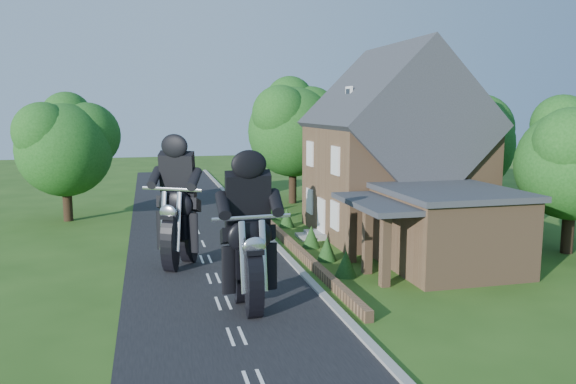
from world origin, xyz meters
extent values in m
plane|color=#274C15|center=(0.00, 0.00, 0.00)|extent=(120.00, 120.00, 0.00)
cube|color=black|center=(0.00, 0.00, 0.01)|extent=(7.00, 80.00, 0.02)
cube|color=gray|center=(3.65, 0.00, 0.06)|extent=(0.30, 80.00, 0.12)
cube|color=brown|center=(4.30, 5.00, 0.20)|extent=(0.30, 22.00, 0.40)
cube|color=brown|center=(10.50, 6.00, 3.00)|extent=(8.00, 8.00, 6.00)
cube|color=#2D2F35|center=(10.50, 6.00, 6.00)|extent=(8.48, 8.64, 8.48)
cube|color=brown|center=(12.50, 6.00, 9.20)|extent=(0.60, 0.90, 1.60)
cube|color=white|center=(7.90, 6.00, 7.50)|extent=(0.12, 0.80, 0.90)
cube|color=black|center=(7.84, 6.00, 7.50)|extent=(0.04, 0.55, 0.65)
cube|color=white|center=(6.44, 6.00, 1.05)|extent=(0.10, 1.10, 2.10)
cube|color=gray|center=(6.10, 6.00, 0.15)|extent=(0.80, 1.60, 0.30)
cube|color=gray|center=(5.60, 6.00, 0.07)|extent=(0.80, 1.60, 0.15)
cube|color=white|center=(6.44, 3.80, 1.60)|extent=(0.10, 1.10, 1.40)
cube|color=black|center=(6.42, 3.80, 1.60)|extent=(0.04, 0.92, 1.22)
cube|color=white|center=(6.44, 8.20, 1.60)|extent=(0.10, 1.10, 1.40)
cube|color=black|center=(6.42, 8.20, 1.60)|extent=(0.04, 0.92, 1.22)
cube|color=white|center=(6.44, 3.80, 4.30)|extent=(0.10, 1.10, 1.40)
cube|color=black|center=(6.42, 3.80, 4.30)|extent=(0.04, 0.92, 1.22)
cube|color=white|center=(6.44, 8.20, 4.30)|extent=(0.10, 1.10, 1.40)
cube|color=black|center=(6.42, 8.20, 4.30)|extent=(0.04, 0.92, 1.22)
cube|color=brown|center=(10.00, -0.80, 1.60)|extent=(5.00, 5.60, 3.20)
cube|color=#2D2F35|center=(10.00, -0.80, 3.32)|extent=(5.30, 5.94, 0.24)
cube|color=#2D2F35|center=(6.90, -0.80, 2.95)|extent=(2.60, 5.32, 0.22)
cube|color=brown|center=(6.30, -2.60, 1.40)|extent=(0.35, 0.35, 2.80)
cube|color=brown|center=(6.30, -0.80, 1.40)|extent=(0.35, 0.35, 2.80)
cube|color=brown|center=(6.30, 1.00, 1.40)|extent=(0.35, 0.35, 2.80)
cylinder|color=black|center=(17.00, 0.00, 1.40)|extent=(0.56, 0.56, 2.80)
sphere|color=#174814|center=(16.09, -0.78, 5.27)|extent=(3.22, 3.22, 3.22)
sphere|color=#174814|center=(17.10, 1.04, 6.05)|extent=(2.86, 2.86, 2.86)
cylinder|color=black|center=(16.50, 8.50, 1.50)|extent=(0.56, 0.56, 3.00)
sphere|color=#174814|center=(16.50, 8.50, 4.65)|extent=(6.00, 6.00, 6.00)
sphere|color=#174814|center=(17.85, 9.10, 5.55)|extent=(4.32, 4.32, 4.32)
sphere|color=#174814|center=(15.45, 7.60, 5.85)|extent=(3.72, 3.72, 3.72)
sphere|color=#174814|center=(16.60, 9.70, 6.75)|extent=(3.30, 3.30, 3.30)
cylinder|color=black|center=(14.00, 16.00, 1.80)|extent=(0.56, 0.56, 3.60)
sphere|color=#174814|center=(14.00, 16.00, 5.58)|extent=(7.20, 7.20, 7.20)
sphere|color=#174814|center=(15.62, 16.72, 6.66)|extent=(5.18, 5.18, 5.18)
sphere|color=#174814|center=(12.74, 14.92, 7.02)|extent=(4.46, 4.46, 4.46)
sphere|color=#174814|center=(14.10, 17.44, 8.10)|extent=(3.96, 3.96, 3.96)
cylinder|color=black|center=(8.00, 17.00, 1.70)|extent=(0.56, 0.56, 3.40)
sphere|color=#174814|center=(8.00, 17.00, 5.16)|extent=(6.40, 6.40, 6.40)
sphere|color=#174814|center=(9.44, 17.64, 6.12)|extent=(4.61, 4.61, 4.61)
sphere|color=#174814|center=(6.88, 16.04, 6.44)|extent=(3.97, 3.97, 3.97)
sphere|color=#174814|center=(8.10, 18.28, 7.40)|extent=(3.52, 3.52, 3.52)
cylinder|color=black|center=(-7.00, 14.00, 1.40)|extent=(0.56, 0.56, 2.80)
sphere|color=#174814|center=(-7.00, 14.00, 4.34)|extent=(5.60, 5.60, 5.60)
sphere|color=#174814|center=(-5.74, 14.56, 5.18)|extent=(4.03, 4.03, 4.03)
sphere|color=#174814|center=(-7.98, 13.16, 5.46)|extent=(3.47, 3.47, 3.47)
sphere|color=#174814|center=(-6.90, 15.12, 6.30)|extent=(3.08, 3.08, 3.08)
cone|color=#153912|center=(5.30, -1.00, 0.55)|extent=(0.90, 0.90, 1.10)
cone|color=#153912|center=(5.30, 1.50, 0.55)|extent=(0.90, 0.90, 1.10)
cone|color=#153912|center=(5.30, 4.00, 0.55)|extent=(0.90, 0.90, 1.10)
cone|color=#153912|center=(5.30, 9.00, 0.55)|extent=(0.90, 0.90, 1.10)
cone|color=#153912|center=(5.30, 11.50, 0.55)|extent=(0.90, 0.90, 1.10)
cone|color=#153912|center=(5.30, 14.00, 0.55)|extent=(0.90, 0.90, 1.10)
camera|label=1|loc=(-2.40, -21.96, 6.80)|focal=35.00mm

